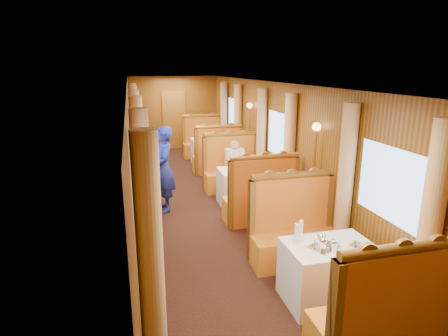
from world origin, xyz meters
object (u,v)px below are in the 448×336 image
object	(u,v)px
banquette_mid_fwd	(260,201)
banquette_mid_aft	(232,172)
banquette_far_fwd	(218,158)
banquette_far_aft	(203,143)
passenger	(235,161)
teapot_right	(333,247)
banquette_near_fwd	(381,323)
banquette_near_aft	(294,234)
rose_vase_far	(208,133)
fruit_plate	(355,245)
tea_tray	(324,247)
table_mid	(244,187)
table_near	(328,273)
teapot_back	(321,241)
steward	(164,169)
rose_vase_mid	(245,161)
table_far	(210,151)
teapot_left	(323,246)

from	to	relation	value
banquette_mid_fwd	banquette_mid_aft	bearing A→B (deg)	90.00
banquette_far_fwd	banquette_far_aft	world-z (taller)	same
passenger	teapot_right	bearing A→B (deg)	-90.67
banquette_near_fwd	banquette_near_aft	distance (m)	2.03
teapot_right	rose_vase_far	bearing A→B (deg)	88.40
banquette_mid_aft	fruit_plate	bearing A→B (deg)	-86.75
banquette_far_aft	tea_tray	bearing A→B (deg)	-90.79
banquette_far_aft	fruit_plate	bearing A→B (deg)	-88.15
banquette_near_aft	banquette_far_fwd	size ratio (longest dim) A/B	1.00
banquette_near_fwd	banquette_far_aft	xyz separation A→B (m)	(0.00, 9.03, 0.00)
table_mid	banquette_far_fwd	xyz separation A→B (m)	(0.00, 2.49, 0.05)
banquette_near_aft	table_near	bearing A→B (deg)	-90.00
teapot_back	banquette_mid_aft	bearing A→B (deg)	105.21
tea_tray	table_mid	bearing A→B (deg)	88.20
banquette_far_fwd	steward	distance (m)	2.98
table_near	steward	distance (m)	3.93
table_mid	fruit_plate	size ratio (longest dim) A/B	5.01
table_mid	passenger	world-z (taller)	passenger
banquette_near_fwd	banquette_mid_aft	size ratio (longest dim) A/B	1.00
banquette_mid_fwd	banquette_far_aft	world-z (taller)	same
fruit_plate	banquette_near_aft	bearing A→B (deg)	103.15
banquette_mid_aft	tea_tray	size ratio (longest dim) A/B	3.94
fruit_plate	steward	distance (m)	4.11
table_mid	fruit_plate	bearing A→B (deg)	-85.84
banquette_mid_fwd	fruit_plate	size ratio (longest dim) A/B	6.40
fruit_plate	rose_vase_mid	size ratio (longest dim) A/B	0.58
table_mid	banquette_mid_fwd	size ratio (longest dim) A/B	0.78
banquette_near_aft	passenger	distance (m)	3.24
banquette_far_fwd	passenger	size ratio (longest dim) A/B	1.76
rose_vase_mid	steward	size ratio (longest dim) A/B	0.21
table_near	passenger	distance (m)	4.26
fruit_plate	rose_vase_far	bearing A→B (deg)	92.41
table_near	steward	size ratio (longest dim) A/B	0.62
table_near	banquette_near_fwd	xyz separation A→B (m)	(0.00, -1.01, 0.05)
banquette_mid_aft	banquette_far_aft	size ratio (longest dim) A/B	1.00
banquette_mid_aft	banquette_far_fwd	xyz separation A→B (m)	(0.00, 1.47, 0.00)
table_far	fruit_plate	xyz separation A→B (m)	(0.26, -7.11, 0.39)
banquette_mid_aft	table_far	distance (m)	2.49
table_mid	banquette_mid_fwd	bearing A→B (deg)	-90.00
rose_vase_far	table_far	bearing A→B (deg)	-7.03
teapot_back	passenger	size ratio (longest dim) A/B	0.19
banquette_far_fwd	fruit_plate	bearing A→B (deg)	-87.53
table_near	teapot_back	bearing A→B (deg)	170.43
teapot_back	passenger	bearing A→B (deg)	105.11
banquette_far_fwd	teapot_right	bearing A→B (deg)	-90.48
teapot_right	banquette_near_aft	bearing A→B (deg)	86.01
table_mid	teapot_left	distance (m)	3.64
banquette_mid_aft	banquette_far_fwd	size ratio (longest dim) A/B	1.00
banquette_near_fwd	teapot_left	xyz separation A→B (m)	(-0.16, 0.90, 0.39)
banquette_far_aft	tea_tray	xyz separation A→B (m)	(-0.11, -8.06, 0.33)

